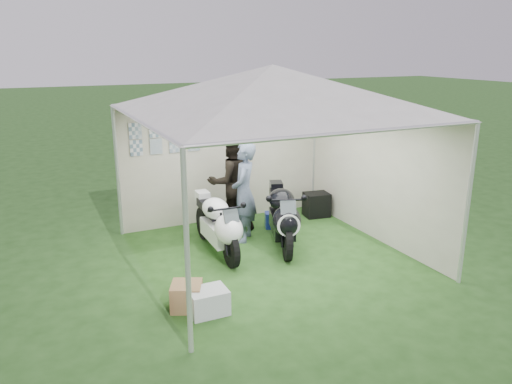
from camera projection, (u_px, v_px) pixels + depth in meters
ground at (271, 255)px, 8.07m from camera, size 80.00×80.00×0.00m
canopy_tent at (272, 94)px, 7.38m from camera, size 5.66×5.66×3.00m
motorcycle_white at (219, 224)px, 8.00m from camera, size 0.45×1.88×0.92m
motorcycle_black at (283, 215)px, 8.31m from camera, size 0.95×1.91×0.98m
paddock_stand at (276, 220)px, 9.29m from camera, size 0.45×0.36×0.29m
person_dark_jacket at (231, 182)px, 8.96m from camera, size 0.90×0.71×1.82m
person_blue_jacket at (244, 192)px, 8.49m from camera, size 0.70×0.75×1.72m
equipment_box at (316, 205)px, 9.89m from camera, size 0.52×0.44×0.47m
crate_0 at (208, 301)px, 6.28m from camera, size 0.48×0.38×0.32m
crate_1 at (187, 296)px, 6.39m from camera, size 0.51×0.51×0.34m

